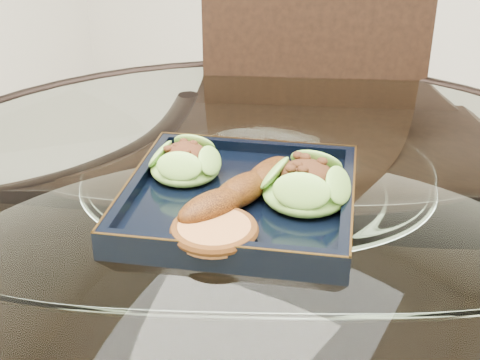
% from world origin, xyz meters
% --- Properties ---
extents(dining_table, '(1.13, 1.13, 0.77)m').
position_xyz_m(dining_table, '(-0.00, -0.00, 0.60)').
color(dining_table, white).
rests_on(dining_table, ground).
extents(dining_chair, '(0.58, 0.58, 1.01)m').
position_xyz_m(dining_chair, '(-0.07, 0.36, 0.57)').
color(dining_chair, black).
rests_on(dining_chair, ground).
extents(navy_plate, '(0.34, 0.34, 0.02)m').
position_xyz_m(navy_plate, '(-0.00, -0.04, 0.77)').
color(navy_plate, black).
rests_on(navy_plate, dining_table).
extents(lettuce_wrap_left, '(0.10, 0.10, 0.03)m').
position_xyz_m(lettuce_wrap_left, '(-0.09, -0.03, 0.80)').
color(lettuce_wrap_left, '#5E992C').
rests_on(lettuce_wrap_left, navy_plate).
extents(lettuce_wrap_right, '(0.12, 0.12, 0.04)m').
position_xyz_m(lettuce_wrap_right, '(0.07, -0.01, 0.80)').
color(lettuce_wrap_right, '#59992C').
rests_on(lettuce_wrap_right, navy_plate).
extents(roasted_plantain, '(0.08, 0.19, 0.03)m').
position_xyz_m(roasted_plantain, '(0.01, -0.05, 0.80)').
color(roasted_plantain, '#602D0A').
rests_on(roasted_plantain, navy_plate).
extents(crumb_patty, '(0.11, 0.11, 0.02)m').
position_xyz_m(crumb_patty, '(0.02, -0.13, 0.79)').
color(crumb_patty, '#B2703B').
rests_on(crumb_patty, navy_plate).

